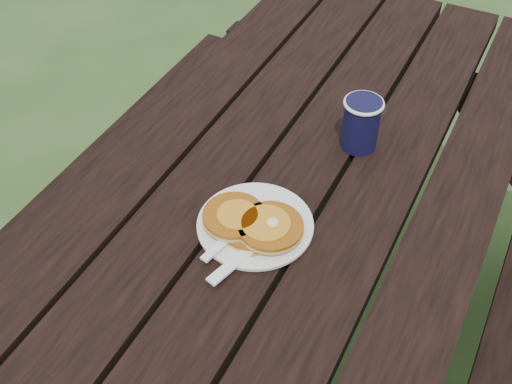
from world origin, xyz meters
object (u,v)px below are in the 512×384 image
at_px(picnic_table, 272,323).
at_px(plate, 255,225).
at_px(pancake_stack, 253,223).
at_px(coffee_cup, 361,121).

bearing_deg(picnic_table, plate, -98.99).
xyz_separation_m(picnic_table, pancake_stack, (-0.01, -0.08, 0.41)).
bearing_deg(pancake_stack, plate, 100.22).
relative_size(plate, pancake_stack, 1.11).
bearing_deg(coffee_cup, pancake_stack, -104.89).
relative_size(picnic_table, plate, 8.85).
height_order(plate, coffee_cup, coffee_cup).
height_order(picnic_table, plate, plate).
relative_size(picnic_table, pancake_stack, 9.84).
relative_size(picnic_table, coffee_cup, 16.31).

